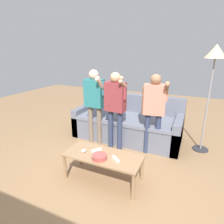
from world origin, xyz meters
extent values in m
plane|color=#93704C|center=(0.00, 0.00, 0.00)|extent=(12.00, 12.00, 0.00)
cube|color=slate|center=(-0.17, 1.33, 0.21)|extent=(2.17, 0.94, 0.43)
cube|color=slate|center=(-0.17, 1.26, 0.46)|extent=(1.89, 0.82, 0.06)
cube|color=slate|center=(-0.17, 1.71, 0.65)|extent=(2.17, 0.18, 0.44)
cube|color=slate|center=(-1.19, 1.33, 0.30)|extent=(0.14, 0.94, 0.60)
cube|color=slate|center=(0.85, 1.33, 0.30)|extent=(0.14, 0.94, 0.60)
cube|color=#997551|center=(-0.01, -0.11, 0.38)|extent=(1.09, 0.47, 0.03)
cylinder|color=#997551|center=(-0.53, -0.31, 0.18)|extent=(0.04, 0.04, 0.37)
cylinder|color=#997551|center=(0.50, -0.31, 0.18)|extent=(0.04, 0.04, 0.37)
cylinder|color=#997551|center=(-0.53, 0.10, 0.18)|extent=(0.04, 0.04, 0.37)
cylinder|color=#997551|center=(0.50, 0.10, 0.18)|extent=(0.04, 0.04, 0.37)
cylinder|color=#B24C47|center=(-0.01, -0.22, 0.42)|extent=(0.20, 0.20, 0.06)
ellipsoid|color=white|center=(-0.30, -0.16, 0.42)|extent=(0.06, 0.09, 0.05)
cylinder|color=#4C4C51|center=(-0.30, -0.15, 0.45)|extent=(0.02, 0.02, 0.01)
cylinder|color=#2D2D33|center=(1.27, 1.40, 0.01)|extent=(0.28, 0.28, 0.02)
cylinder|color=gray|center=(1.27, 1.40, 0.84)|extent=(0.03, 0.03, 1.64)
cone|color=#C1AD89|center=(1.27, 1.40, 1.77)|extent=(0.34, 0.34, 0.22)
cylinder|color=#756656|center=(-0.77, 0.86, 0.38)|extent=(0.09, 0.09, 0.76)
cylinder|color=#756656|center=(-0.58, 0.85, 0.38)|extent=(0.09, 0.09, 0.76)
cube|color=#28757A|center=(-0.67, 0.85, 1.02)|extent=(0.36, 0.20, 0.52)
sphere|color=beige|center=(-0.67, 0.85, 1.36)|extent=(0.18, 0.18, 0.18)
cylinder|color=beige|center=(-0.85, 0.86, 1.00)|extent=(0.07, 0.07, 0.49)
cylinder|color=#28757A|center=(-0.49, 0.85, 1.12)|extent=(0.07, 0.07, 0.25)
cylinder|color=beige|center=(-0.50, 0.75, 1.24)|extent=(0.06, 0.19, 0.23)
sphere|color=beige|center=(-0.50, 0.65, 1.31)|extent=(0.07, 0.07, 0.07)
cylinder|color=#2D3856|center=(-0.31, 0.80, 0.37)|extent=(0.09, 0.09, 0.75)
cylinder|color=#2D3856|center=(-0.13, 0.79, 0.37)|extent=(0.09, 0.09, 0.75)
cube|color=brown|center=(-0.22, 0.79, 1.01)|extent=(0.37, 0.22, 0.51)
sphere|color=tan|center=(-0.22, 0.79, 1.34)|extent=(0.18, 0.18, 0.18)
cylinder|color=tan|center=(-0.40, 0.81, 0.98)|extent=(0.07, 0.07, 0.49)
cylinder|color=brown|center=(-0.04, 0.78, 1.10)|extent=(0.07, 0.07, 0.24)
cylinder|color=tan|center=(-0.05, 0.71, 1.26)|extent=(0.08, 0.24, 0.18)
sphere|color=tan|center=(-0.06, 0.65, 1.36)|extent=(0.07, 0.07, 0.07)
cylinder|color=#2D3856|center=(0.35, 0.89, 0.37)|extent=(0.09, 0.09, 0.74)
cylinder|color=#2D3856|center=(0.53, 0.92, 0.37)|extent=(0.09, 0.09, 0.74)
cube|color=#DB7F6B|center=(0.44, 0.91, 1.00)|extent=(0.38, 0.25, 0.51)
sphere|color=#936B4C|center=(0.44, 0.91, 1.34)|extent=(0.18, 0.18, 0.18)
cylinder|color=#936B4C|center=(0.27, 0.87, 0.98)|extent=(0.07, 0.07, 0.48)
cylinder|color=#DB7F6B|center=(0.62, 0.94, 1.10)|extent=(0.07, 0.07, 0.24)
cylinder|color=#936B4C|center=(0.64, 0.84, 1.22)|extent=(0.09, 0.20, 0.23)
sphere|color=#936B4C|center=(0.65, 0.75, 1.29)|extent=(0.07, 0.07, 0.07)
cube|color=white|center=(0.19, -0.15, 0.41)|extent=(0.14, 0.12, 0.03)
cylinder|color=silver|center=(0.17, -0.14, 0.43)|extent=(0.01, 0.01, 0.00)
cube|color=silver|center=(0.23, -0.18, 0.43)|extent=(0.02, 0.02, 0.00)
cube|color=white|center=(-0.15, -0.06, 0.41)|extent=(0.11, 0.14, 0.03)
cylinder|color=silver|center=(-0.13, -0.04, 0.43)|extent=(0.01, 0.01, 0.00)
cube|color=silver|center=(-0.17, -0.09, 0.43)|extent=(0.02, 0.02, 0.00)
camera|label=1|loc=(1.04, -2.16, 1.77)|focal=30.17mm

